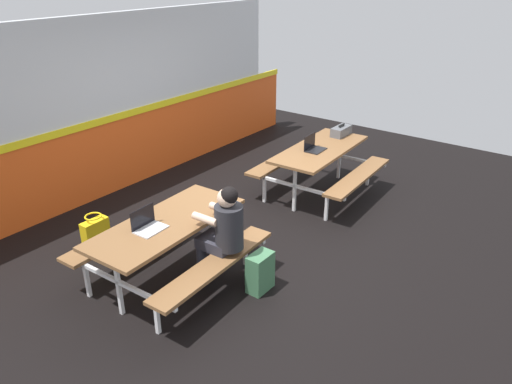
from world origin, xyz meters
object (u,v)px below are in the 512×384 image
Objects in this scene: picnic_table_left at (168,235)px; tote_bag_bright at (96,233)px; student_nearer at (223,229)px; picnic_table_right at (320,158)px; laptop_dark at (314,147)px; backpack_dark at (260,272)px; toolbox_grey at (341,131)px; laptop_silver at (148,225)px.

picnic_table_left is 4.25× the size of tote_bag_bright.
tote_bag_bright is (-0.34, 1.81, -0.51)m from student_nearer.
picnic_table_left is 2.96m from picnic_table_right.
laptop_dark is at bearing 167.32° from picnic_table_right.
picnic_table_left reaches higher than backpack_dark.
toolbox_grey reaches higher than backpack_dark.
laptop_dark is 0.75× the size of backpack_dark.
student_nearer is at bearing -171.62° from picnic_table_right.
laptop_dark is 0.84m from toolbox_grey.
picnic_table_right is at bearing -3.21° from laptop_silver.
picnic_table_left is 5.55× the size of laptop_dark.
picnic_table_right is 1.51× the size of student_nearer.
laptop_silver and laptop_dark have the same top height.
laptop_silver reaches higher than backpack_dark.
student_nearer is 2.74× the size of backpack_dark.
toolbox_grey is (0.84, -0.00, 0.02)m from laptop_dark.
picnic_table_right is at bearing -25.14° from tote_bag_bright.
student_nearer is at bearing -170.47° from laptop_dark.
toolbox_grey is 0.91× the size of backpack_dark.
laptop_silver reaches higher than picnic_table_left.
student_nearer is 3.40m from toolbox_grey.
picnic_table_right is at bearing 16.59° from backpack_dark.
laptop_silver is at bearing 131.88° from student_nearer.
picnic_table_right is 4.25× the size of tote_bag_bright.
laptop_dark is at bearing -2.77° from laptop_silver.
backpack_dark is (0.45, -0.90, -0.36)m from picnic_table_left.
student_nearer is 3.67× the size of laptop_silver.
toolbox_grey is (0.70, 0.03, 0.24)m from picnic_table_right.
student_nearer reaches higher than picnic_table_left.
picnic_table_right is at bearing -177.54° from toolbox_grey.
laptop_dark is at bearing 9.53° from student_nearer.
laptop_silver is 3.05m from laptop_dark.
picnic_table_left is 4.15× the size of backpack_dark.
tote_bag_bright is (-3.01, 1.41, -0.38)m from picnic_table_right.
toolbox_grey is (3.66, -0.12, 0.24)m from picnic_table_left.
student_nearer is 3.67× the size of laptop_dark.
picnic_table_right is 3.20m from laptop_silver.
tote_bag_bright is (0.18, 1.23, -0.59)m from laptop_silver.
backpack_dark is (-3.21, -0.78, -0.60)m from toolbox_grey.
laptop_dark is at bearing -2.43° from picnic_table_left.
picnic_table_right is 0.26m from laptop_dark.
picnic_table_right is at bearing -2.92° from picnic_table_left.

